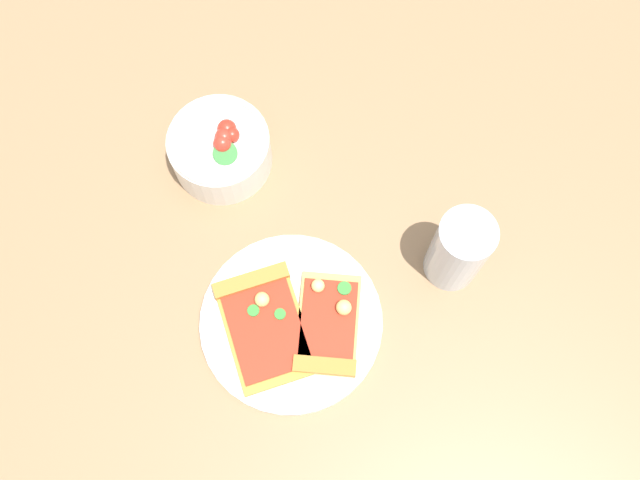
{
  "coord_description": "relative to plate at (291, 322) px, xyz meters",
  "views": [
    {
      "loc": [
        0.1,
        -0.2,
        0.87
      ],
      "look_at": [
        -0.04,
        0.06,
        0.03
      ],
      "focal_mm": 39.14,
      "sensor_mm": 36.0,
      "label": 1
    }
  ],
  "objects": [
    {
      "name": "ground_plane",
      "position": [
        0.02,
        0.04,
        -0.01
      ],
      "size": [
        2.4,
        2.4,
        0.0
      ],
      "primitive_type": "plane",
      "color": "#93704C",
      "rests_on": "ground"
    },
    {
      "name": "plate",
      "position": [
        0.0,
        0.0,
        0.0
      ],
      "size": [
        0.23,
        0.23,
        0.01
      ],
      "primitive_type": "cylinder",
      "color": "silver",
      "rests_on": "ground_plane"
    },
    {
      "name": "pizza_slice_near",
      "position": [
        -0.03,
        -0.02,
        0.01
      ],
      "size": [
        0.17,
        0.17,
        0.03
      ],
      "color": "gold",
      "rests_on": "plate"
    },
    {
      "name": "pizza_slice_far",
      "position": [
        0.05,
        0.01,
        0.01
      ],
      "size": [
        0.12,
        0.15,
        0.03
      ],
      "color": "#E5B256",
      "rests_on": "plate"
    },
    {
      "name": "salad_bowl",
      "position": [
        -0.19,
        0.16,
        0.03
      ],
      "size": [
        0.14,
        0.14,
        0.08
      ],
      "color": "white",
      "rests_on": "ground_plane"
    },
    {
      "name": "soda_glass",
      "position": [
        0.15,
        0.17,
        0.05
      ],
      "size": [
        0.07,
        0.07,
        0.13
      ],
      "color": "silver",
      "rests_on": "ground_plane"
    }
  ]
}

